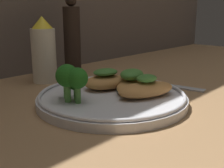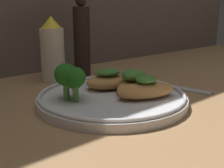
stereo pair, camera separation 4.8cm
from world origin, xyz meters
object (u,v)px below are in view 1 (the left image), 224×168
Objects in this scene: sauce_bottle at (44,51)px; pepper_grinder at (72,40)px; broccoli_bunch at (71,78)px; plate at (112,97)px.

pepper_grinder reaches higher than sauce_bottle.
sauce_bottle is 8.31cm from pepper_grinder.
pepper_grinder is at bearing 50.01° from broccoli_bunch.
plate is at bearing -21.00° from broccoli_bunch.
plate is 3.95× the size of broccoli_bunch.
broccoli_bunch reaches higher than plate.
pepper_grinder is at bearing 0.00° from sauce_bottle.
sauce_bottle is (7.47, 18.55, 1.66)cm from broccoli_bunch.
sauce_bottle reaches higher than broccoli_bunch.
plate is 21.98cm from sauce_bottle.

